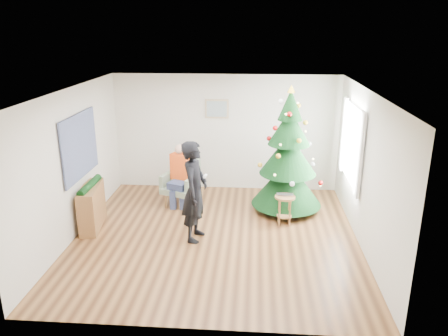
# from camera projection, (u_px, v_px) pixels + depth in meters

# --- Properties ---
(floor) EXTENTS (5.00, 5.00, 0.00)m
(floor) POSITION_uv_depth(u_px,v_px,m) (216.00, 237.00, 7.81)
(floor) COLOR brown
(floor) RESTS_ON ground
(ceiling) EXTENTS (5.00, 5.00, 0.00)m
(ceiling) POSITION_uv_depth(u_px,v_px,m) (215.00, 91.00, 6.99)
(ceiling) COLOR white
(ceiling) RESTS_ON wall_back
(wall_back) EXTENTS (5.00, 0.00, 5.00)m
(wall_back) POSITION_uv_depth(u_px,v_px,m) (226.00, 133.00, 9.77)
(wall_back) COLOR silver
(wall_back) RESTS_ON floor
(wall_front) EXTENTS (5.00, 0.00, 5.00)m
(wall_front) POSITION_uv_depth(u_px,v_px,m) (195.00, 235.00, 5.03)
(wall_front) COLOR silver
(wall_front) RESTS_ON floor
(wall_left) EXTENTS (0.00, 5.00, 5.00)m
(wall_left) POSITION_uv_depth(u_px,v_px,m) (72.00, 164.00, 7.58)
(wall_left) COLOR silver
(wall_left) RESTS_ON floor
(wall_right) EXTENTS (0.00, 5.00, 5.00)m
(wall_right) POSITION_uv_depth(u_px,v_px,m) (366.00, 171.00, 7.22)
(wall_right) COLOR silver
(wall_right) RESTS_ON floor
(window_panel) EXTENTS (0.04, 1.30, 1.40)m
(window_panel) POSITION_uv_depth(u_px,v_px,m) (353.00, 144.00, 8.11)
(window_panel) COLOR white
(window_panel) RESTS_ON wall_right
(curtains) EXTENTS (0.05, 1.75, 1.50)m
(curtains) POSITION_uv_depth(u_px,v_px,m) (351.00, 144.00, 8.11)
(curtains) COLOR white
(curtains) RESTS_ON wall_right
(christmas_tree) EXTENTS (1.41, 1.41, 2.54)m
(christmas_tree) POSITION_uv_depth(u_px,v_px,m) (288.00, 156.00, 8.60)
(christmas_tree) COLOR #3F2816
(christmas_tree) RESTS_ON floor
(stool) EXTENTS (0.38, 0.38, 0.57)m
(stool) POSITION_uv_depth(u_px,v_px,m) (284.00, 210.00, 8.21)
(stool) COLOR brown
(stool) RESTS_ON floor
(laptop) EXTENTS (0.32, 0.21, 0.02)m
(laptop) POSITION_uv_depth(u_px,v_px,m) (285.00, 195.00, 8.12)
(laptop) COLOR silver
(laptop) RESTS_ON stool
(armchair) EXTENTS (0.84, 0.82, 0.97)m
(armchair) POSITION_uv_depth(u_px,v_px,m) (181.00, 187.00, 9.18)
(armchair) COLOR gray
(armchair) RESTS_ON floor
(seated_person) EXTENTS (0.49, 0.62, 1.27)m
(seated_person) POSITION_uv_depth(u_px,v_px,m) (180.00, 175.00, 9.04)
(seated_person) COLOR navy
(seated_person) RESTS_ON armchair
(standing_man) EXTENTS (0.52, 0.70, 1.78)m
(standing_man) POSITION_uv_depth(u_px,v_px,m) (195.00, 191.00, 7.48)
(standing_man) COLOR black
(standing_man) RESTS_ON floor
(game_controller) EXTENTS (0.05, 0.13, 0.04)m
(game_controller) POSITION_uv_depth(u_px,v_px,m) (205.00, 176.00, 7.35)
(game_controller) COLOR white
(game_controller) RESTS_ON standing_man
(console) EXTENTS (0.44, 1.03, 0.80)m
(console) POSITION_uv_depth(u_px,v_px,m) (92.00, 207.00, 8.08)
(console) COLOR brown
(console) RESTS_ON floor
(garland) EXTENTS (0.14, 0.90, 0.14)m
(garland) POSITION_uv_depth(u_px,v_px,m) (90.00, 186.00, 7.94)
(garland) COLOR black
(garland) RESTS_ON console
(tapestry) EXTENTS (0.03, 1.50, 1.15)m
(tapestry) POSITION_uv_depth(u_px,v_px,m) (80.00, 146.00, 7.78)
(tapestry) COLOR black
(tapestry) RESTS_ON wall_left
(framed_picture) EXTENTS (0.52, 0.05, 0.42)m
(framed_picture) POSITION_uv_depth(u_px,v_px,m) (217.00, 109.00, 9.58)
(framed_picture) COLOR tan
(framed_picture) RESTS_ON wall_back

